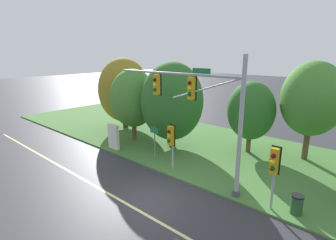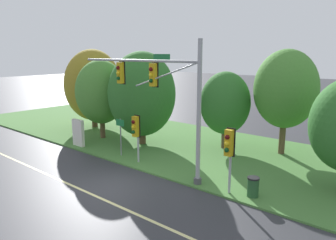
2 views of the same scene
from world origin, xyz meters
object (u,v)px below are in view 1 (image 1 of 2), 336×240
object	(u,v)px
pedestrian_signal_near_kerb	(171,138)
tree_behind_signpost	(172,101)
tree_left_of_mast	(133,98)
route_sign_post	(155,139)
tree_mid_verge	(251,111)
info_kiosk	(114,137)
traffic_signal_mast	(200,103)
trash_bin	(297,204)
tree_nearest_road	(124,90)
tree_tall_centre	(312,99)
pedestrian_signal_further_along	(274,165)

from	to	relation	value
pedestrian_signal_near_kerb	tree_behind_signpost	xyz separation A→B (m)	(-2.74, 3.30, 1.53)
tree_left_of_mast	pedestrian_signal_near_kerb	bearing A→B (deg)	-21.62
pedestrian_signal_near_kerb	route_sign_post	distance (m)	1.93
tree_mid_verge	info_kiosk	xyz separation A→B (m)	(-8.12, -6.22, -2.20)
traffic_signal_mast	route_sign_post	xyz separation A→B (m)	(-4.06, 0.66, -3.03)
trash_bin	tree_mid_verge	bearing A→B (deg)	130.44
tree_mid_verge	info_kiosk	size ratio (longest dim) A/B	2.78
tree_nearest_road	info_kiosk	distance (m)	6.73
tree_nearest_road	tree_left_of_mast	distance (m)	4.12
tree_behind_signpost	tree_tall_centre	bearing A→B (deg)	25.60
route_sign_post	traffic_signal_mast	bearing A→B (deg)	-9.17
tree_left_of_mast	pedestrian_signal_further_along	bearing A→B (deg)	-12.70
route_sign_post	info_kiosk	world-z (taller)	route_sign_post
traffic_signal_mast	info_kiosk	distance (m)	8.79
pedestrian_signal_further_along	route_sign_post	distance (m)	8.34
pedestrian_signal_further_along	tree_nearest_road	world-z (taller)	tree_nearest_road
traffic_signal_mast	trash_bin	world-z (taller)	traffic_signal_mast
pedestrian_signal_near_kerb	tree_tall_centre	size ratio (longest dim) A/B	0.43
route_sign_post	tree_nearest_road	size ratio (longest dim) A/B	0.35
pedestrian_signal_further_along	tree_behind_signpost	distance (m)	10.00
tree_behind_signpost	trash_bin	distance (m)	11.15
pedestrian_signal_further_along	traffic_signal_mast	bearing A→B (deg)	178.40
pedestrian_signal_near_kerb	trash_bin	bearing A→B (deg)	1.10
tree_left_of_mast	tree_tall_centre	bearing A→B (deg)	22.22
pedestrian_signal_near_kerb	trash_bin	world-z (taller)	pedestrian_signal_near_kerb
tree_left_of_mast	traffic_signal_mast	bearing A→B (deg)	-17.89
tree_nearest_road	tree_behind_signpost	distance (m)	7.21
traffic_signal_mast	tree_left_of_mast	bearing A→B (deg)	162.11
trash_bin	route_sign_post	bearing A→B (deg)	178.49
tree_behind_signpost	trash_bin	bearing A→B (deg)	-17.18
tree_tall_centre	pedestrian_signal_further_along	bearing A→B (deg)	-86.23
tree_nearest_road	tree_left_of_mast	size ratio (longest dim) A/B	1.14
pedestrian_signal_near_kerb	tree_left_of_mast	distance (m)	6.90
tree_behind_signpost	tree_mid_verge	bearing A→B (deg)	28.95
tree_nearest_road	trash_bin	world-z (taller)	tree_nearest_road
tree_left_of_mast	tree_tall_centre	size ratio (longest dim) A/B	0.89
tree_nearest_road	tree_mid_verge	xyz separation A→B (m)	(12.24, 1.67, -0.57)
traffic_signal_mast	pedestrian_signal_further_along	distance (m)	4.79
route_sign_post	tree_behind_signpost	bearing A→B (deg)	107.73
trash_bin	tree_nearest_road	bearing A→B (deg)	166.00
tree_left_of_mast	info_kiosk	bearing A→B (deg)	-78.70
tree_tall_centre	info_kiosk	bearing A→B (deg)	-147.13
traffic_signal_mast	route_sign_post	size ratio (longest dim) A/B	3.66
tree_nearest_road	tree_behind_signpost	xyz separation A→B (m)	(7.12, -1.16, -0.10)
pedestrian_signal_further_along	trash_bin	size ratio (longest dim) A/B	3.41
tree_nearest_road	traffic_signal_mast	bearing A→B (deg)	-21.35
route_sign_post	tree_tall_centre	xyz separation A→B (m)	(7.75, 7.08, 2.68)
pedestrian_signal_further_along	route_sign_post	bearing A→B (deg)	174.66
route_sign_post	trash_bin	distance (m)	9.36
traffic_signal_mast	trash_bin	size ratio (longest dim) A/B	9.45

